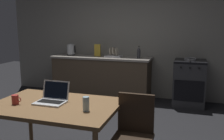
% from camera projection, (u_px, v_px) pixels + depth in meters
% --- Properties ---
extents(back_wall, '(6.40, 0.10, 2.68)m').
position_uv_depth(back_wall, '(144.00, 36.00, 5.47)').
color(back_wall, gray).
rests_on(back_wall, ground_plane).
extents(kitchen_counter, '(2.16, 0.64, 0.90)m').
position_uv_depth(kitchen_counter, '(102.00, 77.00, 5.55)').
color(kitchen_counter, '#4C3D2D').
rests_on(kitchen_counter, ground_plane).
extents(stove_oven, '(0.60, 0.62, 0.90)m').
position_uv_depth(stove_oven, '(189.00, 83.00, 5.00)').
color(stove_oven, '#2D2D30').
rests_on(stove_oven, ground_plane).
extents(dining_table, '(1.36, 0.91, 0.76)m').
position_uv_depth(dining_table, '(55.00, 110.00, 2.74)').
color(dining_table, brown).
rests_on(dining_table, ground_plane).
extents(chair, '(0.40, 0.40, 0.89)m').
position_uv_depth(chair, '(134.00, 132.00, 2.61)').
color(chair, '#2D2116').
rests_on(chair, ground_plane).
extents(laptop, '(0.32, 0.27, 0.22)m').
position_uv_depth(laptop, '(52.00, 98.00, 2.77)').
color(laptop, silver).
rests_on(laptop, dining_table).
extents(electric_kettle, '(0.20, 0.18, 0.25)m').
position_uv_depth(electric_kettle, '(71.00, 50.00, 5.67)').
color(electric_kettle, black).
rests_on(electric_kettle, kitchen_counter).
extents(bottle, '(0.07, 0.07, 0.25)m').
position_uv_depth(bottle, '(139.00, 53.00, 5.16)').
color(bottle, '#2D2D33').
rests_on(bottle, kitchen_counter).
extents(frying_pan, '(0.24, 0.41, 0.05)m').
position_uv_depth(frying_pan, '(190.00, 59.00, 4.89)').
color(frying_pan, gray).
rests_on(frying_pan, stove_oven).
extents(coffee_mug, '(0.11, 0.07, 0.10)m').
position_uv_depth(coffee_mug, '(15.00, 100.00, 2.71)').
color(coffee_mug, '#9E2D28').
rests_on(coffee_mug, dining_table).
extents(drinking_glass, '(0.07, 0.07, 0.15)m').
position_uv_depth(drinking_glass, '(86.00, 104.00, 2.50)').
color(drinking_glass, '#99B7C6').
rests_on(drinking_glass, dining_table).
extents(cereal_box, '(0.13, 0.05, 0.26)m').
position_uv_depth(cereal_box, '(97.00, 50.00, 5.50)').
color(cereal_box, gold).
rests_on(cereal_box, kitchen_counter).
extents(dish_rack, '(0.34, 0.26, 0.21)m').
position_uv_depth(dish_rack, '(114.00, 55.00, 5.38)').
color(dish_rack, silver).
rests_on(dish_rack, kitchen_counter).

